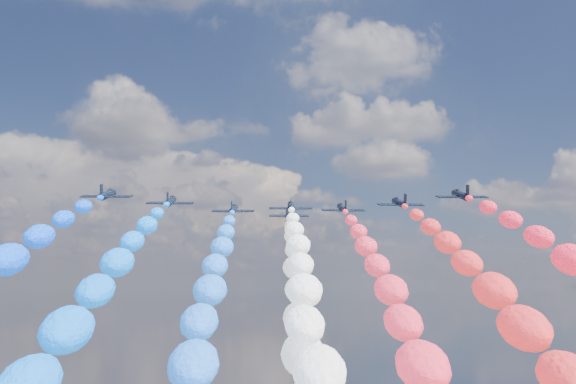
{
  "coord_description": "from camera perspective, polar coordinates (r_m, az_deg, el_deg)",
  "views": [
    {
      "loc": [
        -3.18,
        -124.0,
        82.45
      ],
      "look_at": [
        0.0,
        4.0,
        100.52
      ],
      "focal_mm": 41.83,
      "sensor_mm": 36.0,
      "label": 1
    }
  ],
  "objects": [
    {
      "name": "jet_0",
      "position": [
        122.39,
        -15.1,
        -0.21
      ],
      "size": [
        8.84,
        12.11,
        5.38
      ],
      "primitive_type": null,
      "rotation": [
        0.24,
        0.0,
        -0.0
      ],
      "color": "black"
    },
    {
      "name": "jet_1",
      "position": [
        129.51,
        -9.96,
        -0.78
      ],
      "size": [
        9.04,
        12.25,
        5.38
      ],
      "primitive_type": null,
      "rotation": [
        0.24,
        0.0,
        0.02
      ],
      "color": "black"
    },
    {
      "name": "jet_2",
      "position": [
        141.38,
        -4.66,
        -1.48
      ],
      "size": [
        9.16,
        12.35,
        5.38
      ],
      "primitive_type": null,
      "rotation": [
        0.24,
        0.0,
        -0.03
      ],
      "color": "black"
    },
    {
      "name": "trail_2",
      "position": [
        73.58,
        -7.91,
        -14.48
      ],
      "size": [
        6.31,
        131.75,
        52.74
      ],
      "primitive_type": null,
      "color": "blue"
    },
    {
      "name": "jet_3",
      "position": [
        135.92,
        0.24,
        -1.24
      ],
      "size": [
        9.05,
        12.27,
        5.38
      ],
      "primitive_type": null,
      "rotation": [
        0.24,
        0.0,
        -0.02
      ],
      "color": "black"
    },
    {
      "name": "trail_3",
      "position": [
        67.96,
        1.96,
        -15.09
      ],
      "size": [
        6.31,
        131.75,
        52.74
      ],
      "primitive_type": null,
      "color": "white"
    },
    {
      "name": "jet_4",
      "position": [
        150.47,
        0.06,
        -1.9
      ],
      "size": [
        8.84,
        12.11,
        5.38
      ],
      "primitive_type": null,
      "rotation": [
        0.24,
        0.0,
        0.0
      ],
      "color": "black"
    },
    {
      "name": "trail_4",
      "position": [
        82.49,
        1.32,
        -13.84
      ],
      "size": [
        6.31,
        131.75,
        52.74
      ],
      "primitive_type": null,
      "color": "silver"
    },
    {
      "name": "jet_5",
      "position": [
        139.77,
        4.67,
        -1.4
      ],
      "size": [
        9.29,
        12.44,
        5.38
      ],
      "primitive_type": null,
      "rotation": [
        0.24,
        0.0,
        0.04
      ],
      "color": "black"
    },
    {
      "name": "trail_5",
      "position": [
        72.49,
        10.72,
        -14.51
      ],
      "size": [
        6.31,
        131.75,
        52.74
      ],
      "primitive_type": null,
      "color": "#E42842"
    },
    {
      "name": "jet_6",
      "position": [
        131.83,
        9.48,
        -0.92
      ],
      "size": [
        9.5,
        12.58,
        5.38
      ],
      "primitive_type": null,
      "rotation": [
        0.24,
        0.0,
        0.06
      ],
      "color": "black"
    },
    {
      "name": "trail_6",
      "position": [
        66.31,
        21.39,
        -14.73
      ],
      "size": [
        6.31,
        131.75,
        52.74
      ],
      "primitive_type": null,
      "color": "red"
    },
    {
      "name": "jet_7",
      "position": [
        122.77,
        14.48,
        -0.25
      ],
      "size": [
        8.87,
        12.14,
        5.38
      ],
      "primitive_type": null,
      "rotation": [
        0.24,
        0.0,
        -0.01
      ],
      "color": "black"
    }
  ]
}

